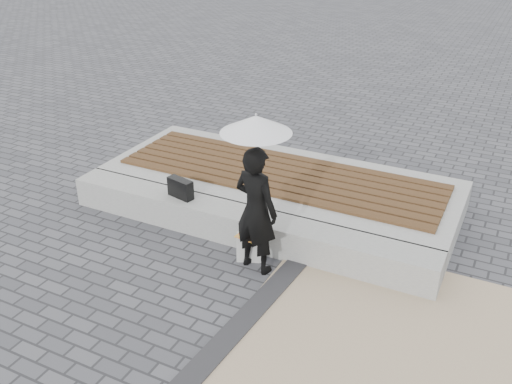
# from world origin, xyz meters

# --- Properties ---
(ground) EXTENTS (80.00, 80.00, 0.00)m
(ground) POSITION_xyz_m (0.00, 0.00, 0.00)
(ground) COLOR #4D4D52
(ground) RESTS_ON ground
(edging_band) EXTENTS (0.61, 5.20, 0.04)m
(edging_band) POSITION_xyz_m (0.75, -0.50, 0.02)
(edging_band) COLOR #2B2B2D
(edging_band) RESTS_ON ground
(seating_ledge) EXTENTS (5.00, 0.45, 0.40)m
(seating_ledge) POSITION_xyz_m (0.00, 1.60, 0.20)
(seating_ledge) COLOR #AEAEA8
(seating_ledge) RESTS_ON ground
(timber_platform) EXTENTS (5.00, 2.00, 0.40)m
(timber_platform) POSITION_xyz_m (0.00, 2.80, 0.20)
(timber_platform) COLOR #A5A5A0
(timber_platform) RESTS_ON ground
(timber_decking) EXTENTS (4.60, 1.40, 0.04)m
(timber_decking) POSITION_xyz_m (0.00, 2.80, 0.42)
(timber_decking) COLOR #53321D
(timber_decking) RESTS_ON timber_platform
(woman) EXTENTS (0.63, 0.48, 1.54)m
(woman) POSITION_xyz_m (0.46, 1.11, 0.77)
(woman) COLOR black
(woman) RESTS_ON ground
(parasol) EXTENTS (0.77, 0.77, 0.98)m
(parasol) POSITION_xyz_m (0.46, 1.11, 1.79)
(parasol) COLOR #BDBDC2
(parasol) RESTS_ON ground
(handbag) EXTENTS (0.39, 0.21, 0.26)m
(handbag) POSITION_xyz_m (-0.88, 1.59, 0.53)
(handbag) COLOR black
(handbag) RESTS_ON seating_ledge
(canvas_tote) EXTENTS (0.36, 0.26, 0.35)m
(canvas_tote) POSITION_xyz_m (0.34, 1.23, 0.18)
(canvas_tote) COLOR beige
(canvas_tote) RESTS_ON ground
(magazine) EXTENTS (0.31, 0.24, 0.01)m
(magazine) POSITION_xyz_m (0.34, 1.18, 0.36)
(magazine) COLOR #D42A48
(magazine) RESTS_ON canvas_tote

